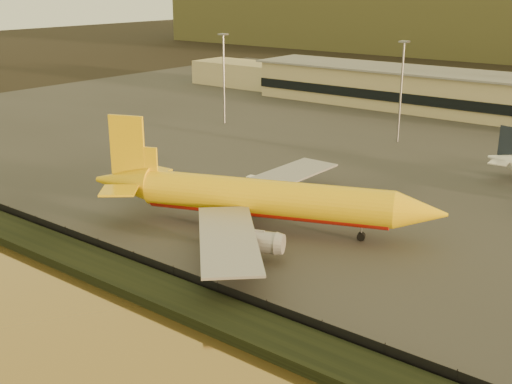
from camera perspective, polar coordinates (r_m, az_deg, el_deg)
ground at (r=99.79m, az=-2.83°, el=-5.13°), size 900.00×900.00×0.00m
embankment at (r=88.55m, az=-10.09°, el=-8.09°), size 320.00×7.00×1.40m
tarmac at (r=179.19m, az=17.44°, el=4.69°), size 320.00×220.00×0.20m
perimeter_fence at (r=90.71m, az=-8.23°, el=-6.90°), size 300.00×0.05×2.20m
terminal_building at (r=211.14m, az=16.94°, el=8.39°), size 202.00×25.00×12.60m
apron_light_masts at (r=152.89m, az=20.52°, el=8.13°), size 152.20×12.20×25.40m
dhl_cargo_jet at (r=105.20m, az=0.33°, el=-0.62°), size 57.71×54.66×17.90m
gse_vehicle_yellow at (r=119.57m, az=11.17°, el=-0.92°), size 3.78×2.19×1.60m
gse_vehicle_white at (r=129.35m, az=0.04°, el=0.95°), size 4.11×2.07×1.80m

